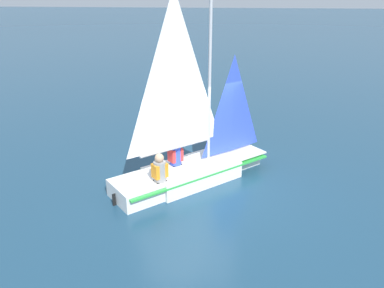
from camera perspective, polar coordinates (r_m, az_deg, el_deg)
ground_plane at (r=10.20m, az=0.00°, el=-5.46°), size 260.00×260.00×0.00m
sailboat_main at (r=9.89m, az=-0.13°, el=-1.97°), size 3.97×4.00×4.99m
sailor_helm at (r=9.96m, az=-2.52°, el=-2.15°), size 0.42×0.42×1.16m
sailor_crew at (r=9.14m, az=-4.92°, el=-4.62°), size 0.42×0.42×1.16m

